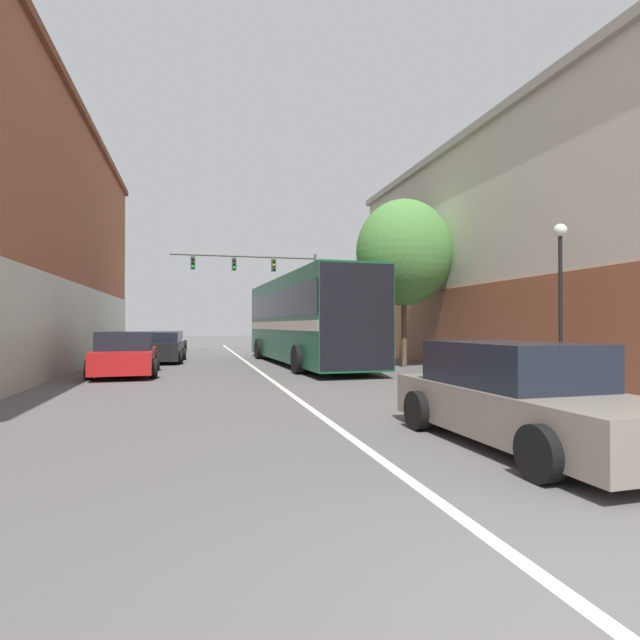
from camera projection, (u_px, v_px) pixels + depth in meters
lane_center_line at (255, 368)px, 19.10m from camera, size 0.14×46.21×0.01m
building_right_storefront at (598, 247)px, 18.38m from camera, size 9.83×23.84×8.87m
bus at (304, 317)px, 21.15m from camera, size 3.21×12.92×3.62m
hatchback_foreground at (520, 397)px, 6.89m from camera, size 2.10×4.50×1.42m
parked_car_left_near at (126, 354)px, 16.62m from camera, size 2.22×4.74×1.45m
parked_car_left_mid at (168, 342)px, 31.53m from camera, size 2.25×4.24×1.29m
parked_car_left_far at (161, 348)px, 22.40m from camera, size 2.15×4.47×1.36m
traffic_signal_gantry at (268, 277)px, 32.41m from camera, size 9.39×0.36×6.40m
street_lamp at (560, 290)px, 12.66m from camera, size 0.33×0.33×4.24m
street_tree_near at (404, 253)px, 19.91m from camera, size 3.86×3.47×6.69m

